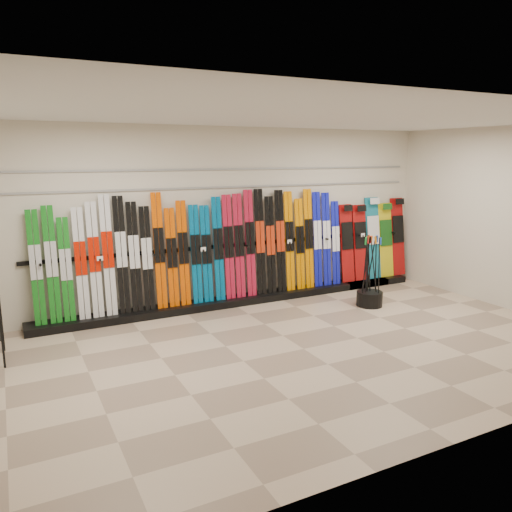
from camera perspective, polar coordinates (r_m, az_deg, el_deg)
name	(u,v)px	position (r m, az deg, el deg)	size (l,w,h in m)	color
floor	(304,349)	(6.77, 5.47, -10.52)	(8.00, 8.00, 0.00)	gray
back_wall	(227,217)	(8.55, -3.35, 4.53)	(8.00, 8.00, 0.00)	beige
ceiling	(308,115)	(6.30, 6.01, 15.69)	(8.00, 8.00, 0.00)	silver
ski_rack_base	(245,299)	(8.74, -1.31, -4.95)	(8.00, 0.40, 0.12)	black
skis	(208,250)	(8.30, -5.56, 0.65)	(5.38, 0.20, 1.84)	#15721A
snowboards	(374,240)	(10.17, 13.31, 1.80)	(1.58, 0.25, 1.59)	#990C0C
pole_bin	(369,299)	(8.75, 12.84, -4.78)	(0.44, 0.44, 0.25)	black
ski_poles	(370,271)	(8.67, 12.89, -1.63)	(0.41, 0.36, 1.18)	black
slatwall_rail_0	(227,187)	(8.49, -3.34, 7.87)	(7.60, 0.02, 0.03)	gray
slatwall_rail_1	(227,169)	(8.48, -3.36, 9.89)	(7.60, 0.02, 0.03)	gray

